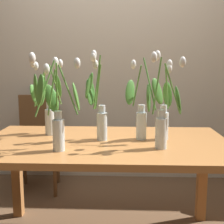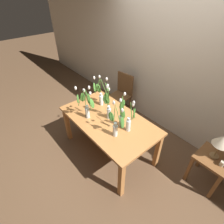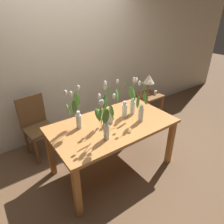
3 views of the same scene
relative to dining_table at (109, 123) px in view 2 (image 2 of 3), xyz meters
name	(u,v)px [view 2 (image 2 of 3)]	position (x,y,z in m)	size (l,w,h in m)	color
ground_plane	(109,150)	(0.00, 0.00, -0.65)	(18.00, 18.00, 0.00)	brown
room_wall_rear	(166,61)	(0.00, 1.33, 0.70)	(9.00, 0.10, 2.70)	beige
dining_table	(109,123)	(0.00, 0.00, 0.00)	(1.60, 0.90, 0.74)	#B7753D
tulip_vase_0	(130,121)	(0.39, 0.08, 0.26)	(0.11, 0.15, 0.52)	silver
tulip_vase_1	(122,116)	(0.24, 0.05, 0.27)	(0.27, 0.25, 0.57)	silver
tulip_vase_2	(101,94)	(-0.41, 0.17, 0.30)	(0.24, 0.26, 0.53)	silver
tulip_vase_3	(116,126)	(0.34, -0.15, 0.27)	(0.23, 0.14, 0.56)	silver
tulip_vase_4	(86,105)	(-0.26, -0.22, 0.32)	(0.25, 0.25, 0.55)	silver
tulip_vase_5	(108,106)	(-0.05, 0.03, 0.30)	(0.15, 0.13, 0.58)	silver
dining_chair	(122,92)	(-0.72, 0.97, -0.12)	(0.45, 0.45, 0.93)	brown
side_table	(212,163)	(1.41, 0.73, -0.22)	(0.44, 0.44, 0.55)	brown
table_lamp	(222,141)	(1.39, 0.75, 0.21)	(0.22, 0.22, 0.40)	olive
pillar_candle	(222,164)	(1.52, 0.67, -0.06)	(0.06, 0.06, 0.07)	beige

